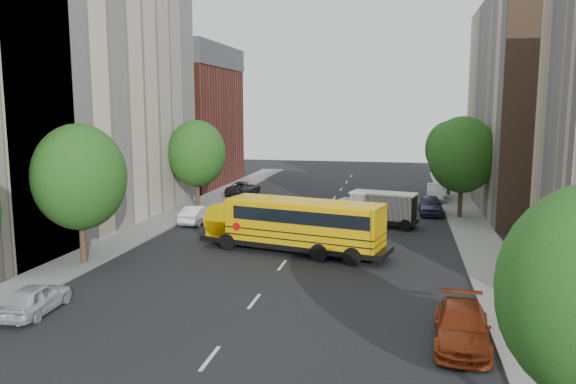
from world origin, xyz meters
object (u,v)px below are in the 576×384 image
(street_tree_4, at_px, (462,155))
(parked_car_4, at_px, (430,205))
(street_tree_2, at_px, (197,153))
(parked_car_0, at_px, (36,298))
(street_tree_1, at_px, (79,177))
(parked_car_5, at_px, (436,193))
(street_tree_5, at_px, (450,149))
(parked_car_1, at_px, (197,214))
(school_bus, at_px, (292,222))
(safari_truck, at_px, (378,208))
(parked_car_2, at_px, (243,188))
(parked_car_3, at_px, (462,326))

(street_tree_4, height_order, parked_car_4, street_tree_4)
(parked_car_4, bearing_deg, street_tree_4, -32.43)
(street_tree_2, xyz_separation_m, parked_car_0, (2.20, -25.31, -4.17))
(street_tree_1, relative_size, street_tree_2, 1.03)
(street_tree_2, height_order, parked_car_5, street_tree_2)
(street_tree_1, relative_size, street_tree_5, 1.05)
(parked_car_0, bearing_deg, parked_car_1, -94.21)
(street_tree_1, bearing_deg, parked_car_0, -73.25)
(street_tree_5, xyz_separation_m, school_bus, (-11.03, -25.03, -2.85))
(safari_truck, xyz_separation_m, parked_car_5, (4.89, 12.47, -0.55))
(street_tree_2, bearing_deg, parked_car_4, 3.84)
(street_tree_2, height_order, parked_car_2, street_tree_2)
(street_tree_1, height_order, safari_truck, street_tree_1)
(parked_car_1, relative_size, parked_car_2, 0.81)
(safari_truck, height_order, parked_car_5, safari_truck)
(parked_car_4, bearing_deg, street_tree_5, 77.04)
(parked_car_0, bearing_deg, parked_car_3, 176.88)
(street_tree_1, distance_m, school_bus, 12.43)
(school_bus, height_order, safari_truck, school_bus)
(street_tree_2, bearing_deg, street_tree_1, -90.00)
(parked_car_3, bearing_deg, parked_car_1, 136.73)
(street_tree_4, relative_size, parked_car_2, 1.56)
(street_tree_1, bearing_deg, safari_truck, 41.38)
(street_tree_5, height_order, safari_truck, street_tree_5)
(parked_car_5, bearing_deg, street_tree_1, -125.65)
(school_bus, bearing_deg, street_tree_2, 143.72)
(street_tree_4, bearing_deg, school_bus, -130.27)
(street_tree_2, relative_size, safari_truck, 1.23)
(parked_car_3, bearing_deg, street_tree_5, 90.54)
(parked_car_0, distance_m, parked_car_1, 19.35)
(parked_car_2, relative_size, parked_car_5, 1.08)
(street_tree_5, distance_m, parked_car_0, 42.43)
(street_tree_5, xyz_separation_m, parked_car_3, (-2.20, -36.97, -4.00))
(parked_car_0, height_order, parked_car_4, parked_car_4)
(parked_car_5, bearing_deg, parked_car_1, -139.79)
(street_tree_1, distance_m, safari_truck, 21.25)
(school_bus, distance_m, parked_car_2, 22.69)
(parked_car_4, xyz_separation_m, parked_car_5, (0.80, 6.99, 0.01))
(safari_truck, distance_m, parked_car_4, 6.87)
(street_tree_4, height_order, parked_car_5, street_tree_4)
(street_tree_4, height_order, parked_car_2, street_tree_4)
(street_tree_5, relative_size, parked_car_5, 1.56)
(parked_car_0, distance_m, parked_car_2, 33.05)
(school_bus, distance_m, parked_car_5, 23.44)
(street_tree_2, distance_m, parked_car_3, 32.14)
(parked_car_0, bearing_deg, safari_truck, -126.78)
(street_tree_4, height_order, safari_truck, street_tree_4)
(street_tree_5, xyz_separation_m, parked_car_5, (-1.40, -3.68, -3.91))
(parked_car_1, relative_size, parked_car_5, 0.87)
(parked_car_0, bearing_deg, street_tree_1, -77.45)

